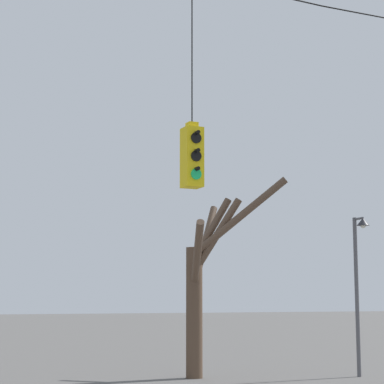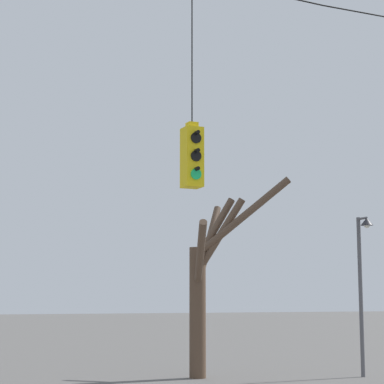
{
  "view_description": "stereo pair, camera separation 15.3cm",
  "coord_description": "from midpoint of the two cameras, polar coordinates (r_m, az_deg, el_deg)",
  "views": [
    {
      "loc": [
        -9.67,
        -12.43,
        2.27
      ],
      "look_at": [
        -4.14,
        -0.16,
        4.2
      ],
      "focal_mm": 70.0,
      "sensor_mm": 36.0,
      "label": 1
    },
    {
      "loc": [
        -9.53,
        -12.5,
        2.27
      ],
      "look_at": [
        -4.14,
        -0.16,
        4.2
      ],
      "focal_mm": 70.0,
      "sensor_mm": 36.0,
      "label": 2
    }
  ],
  "objects": [
    {
      "name": "traffic_light_near_right_pole",
      "position": [
        13.71,
        0.32,
        2.81
      ],
      "size": [
        0.34,
        0.58,
        4.07
      ],
      "color": "yellow"
    },
    {
      "name": "street_lamp",
      "position": [
        22.94,
        13.07,
        -5.75
      ],
      "size": [
        0.38,
        0.66,
        4.71
      ],
      "color": "#515156",
      "rests_on": "ground_plane"
    },
    {
      "name": "span_wire",
      "position": [
        16.77,
        13.73,
        13.55
      ],
      "size": [
        16.88,
        0.03,
        0.53
      ],
      "color": "black"
    },
    {
      "name": "bare_tree",
      "position": [
        22.08,
        1.32,
        -6.67
      ],
      "size": [
        3.19,
        3.44,
        5.82
      ],
      "color": "brown",
      "rests_on": "ground_plane"
    }
  ]
}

